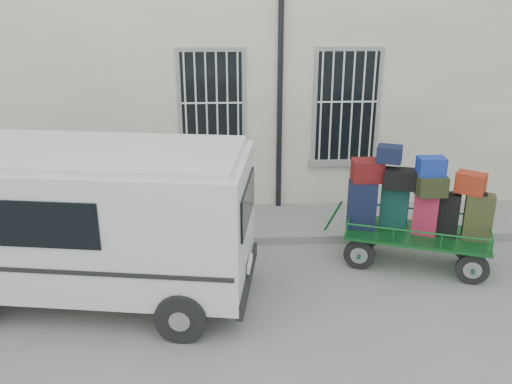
{
  "coord_description": "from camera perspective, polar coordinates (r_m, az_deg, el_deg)",
  "views": [
    {
      "loc": [
        0.02,
        -8.25,
        4.77
      ],
      "look_at": [
        0.4,
        1.0,
        1.2
      ],
      "focal_mm": 40.0,
      "sensor_mm": 36.0,
      "label": 1
    }
  ],
  "objects": [
    {
      "name": "ground",
      "position": [
        9.53,
        -2.18,
        -8.97
      ],
      "size": [
        80.0,
        80.0,
        0.0
      ],
      "primitive_type": "plane",
      "color": "slate",
      "rests_on": "ground"
    },
    {
      "name": "building",
      "position": [
        13.86,
        -2.47,
        13.73
      ],
      "size": [
        24.0,
        5.15,
        6.0
      ],
      "color": "#BFB5A3",
      "rests_on": "ground"
    },
    {
      "name": "van",
      "position": [
        8.85,
        -16.27,
        -2.28
      ],
      "size": [
        5.04,
        2.7,
        2.42
      ],
      "rotation": [
        0.0,
        0.0,
        -0.14
      ],
      "color": "silver",
      "rests_on": "ground"
    },
    {
      "name": "sidewalk",
      "position": [
        11.46,
        -2.24,
        -3.13
      ],
      "size": [
        24.0,
        1.7,
        0.15
      ],
      "primitive_type": "cube",
      "color": "gray",
      "rests_on": "ground"
    },
    {
      "name": "luggage_cart",
      "position": [
        9.98,
        15.49,
        -1.6
      ],
      "size": [
        2.82,
        1.78,
        2.1
      ],
      "rotation": [
        0.0,
        0.0,
        -0.33
      ],
      "color": "black",
      "rests_on": "ground"
    }
  ]
}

